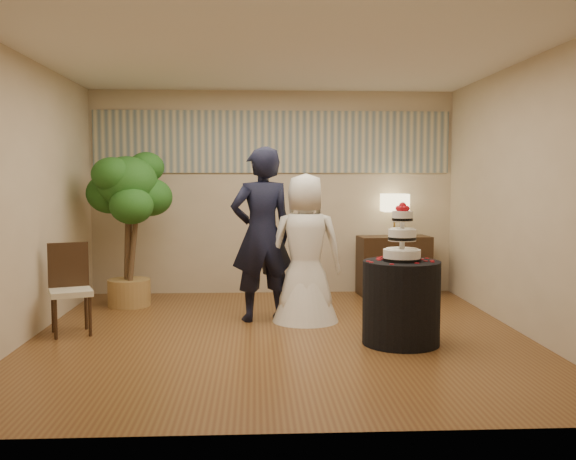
{
  "coord_description": "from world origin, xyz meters",
  "views": [
    {
      "loc": [
        -0.25,
        -6.41,
        1.6
      ],
      "look_at": [
        0.1,
        0.4,
        1.05
      ],
      "focal_mm": 40.0,
      "sensor_mm": 36.0,
      "label": 1
    }
  ],
  "objects": [
    {
      "name": "ceiling",
      "position": [
        0.0,
        0.0,
        2.8
      ],
      "size": [
        5.0,
        5.0,
        0.0
      ],
      "primitive_type": "cube",
      "color": "white",
      "rests_on": "wall_back"
    },
    {
      "name": "cake_table",
      "position": [
        1.16,
        -0.37,
        0.4
      ],
      "size": [
        0.87,
        0.87,
        0.81
      ],
      "primitive_type": "cylinder",
      "rotation": [
        0.0,
        0.0,
        0.19
      ],
      "color": "black",
      "rests_on": "floor"
    },
    {
      "name": "side_chair",
      "position": [
        -2.14,
        0.18,
        0.47
      ],
      "size": [
        0.56,
        0.57,
        0.93
      ],
      "primitive_type": null,
      "rotation": [
        0.0,
        0.0,
        0.37
      ],
      "color": "black",
      "rests_on": "floor"
    },
    {
      "name": "wall_back",
      "position": [
        0.0,
        2.5,
        1.4
      ],
      "size": [
        5.0,
        0.06,
        2.8
      ],
      "primitive_type": "cube",
      "color": "#C9B595",
      "rests_on": "ground"
    },
    {
      "name": "wall_front",
      "position": [
        0.0,
        -2.5,
        1.4
      ],
      "size": [
        5.0,
        0.06,
        2.8
      ],
      "primitive_type": "cube",
      "color": "#C9B595",
      "rests_on": "ground"
    },
    {
      "name": "console",
      "position": [
        1.65,
        2.24,
        0.4
      ],
      "size": [
        1.01,
        0.52,
        0.81
      ],
      "primitive_type": "cube",
      "rotation": [
        0.0,
        0.0,
        0.1
      ],
      "color": "black",
      "rests_on": "floor"
    },
    {
      "name": "mural_border",
      "position": [
        0.0,
        2.48,
        2.1
      ],
      "size": [
        4.9,
        0.02,
        0.85
      ],
      "primitive_type": "cube",
      "color": "#9DA090",
      "rests_on": "wall_back"
    },
    {
      "name": "bride",
      "position": [
        0.31,
        0.67,
        0.83
      ],
      "size": [
        0.82,
        0.76,
        1.66
      ],
      "primitive_type": "imported",
      "rotation": [
        0.0,
        0.0,
        3.12
      ],
      "color": "white",
      "rests_on": "floor"
    },
    {
      "name": "wall_left",
      "position": [
        -2.5,
        0.0,
        1.4
      ],
      "size": [
        0.06,
        5.0,
        2.8
      ],
      "primitive_type": "cube",
      "color": "#C9B595",
      "rests_on": "ground"
    },
    {
      "name": "wall_right",
      "position": [
        2.5,
        0.0,
        1.4
      ],
      "size": [
        0.06,
        5.0,
        2.8
      ],
      "primitive_type": "cube",
      "color": "#C9B595",
      "rests_on": "ground"
    },
    {
      "name": "wedding_cake",
      "position": [
        1.16,
        -0.37,
        1.09
      ],
      "size": [
        0.37,
        0.37,
        0.57
      ],
      "primitive_type": null,
      "color": "white",
      "rests_on": "cake_table"
    },
    {
      "name": "table_lamp",
      "position": [
        1.65,
        2.24,
        1.1
      ],
      "size": [
        0.34,
        0.34,
        0.58
      ],
      "primitive_type": null,
      "color": "beige",
      "rests_on": "console"
    },
    {
      "name": "floor",
      "position": [
        0.0,
        0.0,
        0.0
      ],
      "size": [
        5.0,
        5.0,
        0.0
      ],
      "primitive_type": "cube",
      "color": "brown",
      "rests_on": "ground"
    },
    {
      "name": "ficus_tree",
      "position": [
        -1.83,
        1.63,
        0.99
      ],
      "size": [
        1.28,
        1.28,
        1.98
      ],
      "primitive_type": null,
      "rotation": [
        0.0,
        0.0,
        -2.62
      ],
      "color": "#245C1D",
      "rests_on": "floor"
    },
    {
      "name": "groom",
      "position": [
        -0.18,
        0.74,
        0.97
      ],
      "size": [
        0.81,
        0.64,
        1.95
      ],
      "primitive_type": "imported",
      "rotation": [
        0.0,
        0.0,
        3.41
      ],
      "color": "black",
      "rests_on": "floor"
    }
  ]
}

